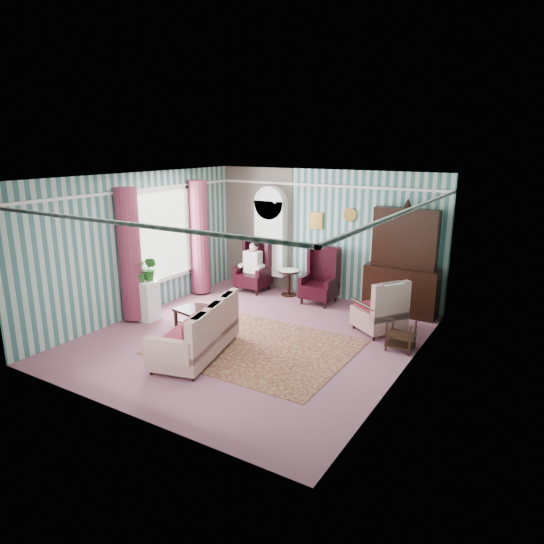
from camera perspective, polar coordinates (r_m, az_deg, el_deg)
The scene contains 17 objects.
floor at distance 8.97m, azimuth -2.33°, elevation -7.76°, with size 6.00×6.00×0.00m, color #905365.
room_shell at distance 8.89m, azimuth -5.17°, elevation 5.48°, with size 5.53×6.02×2.91m.
bookcase at distance 11.63m, azimuth -0.18°, elevation 3.35°, with size 0.80×0.28×2.24m, color silver.
dresser_hutch at distance 10.22m, azimuth 15.18°, elevation 1.53°, with size 1.50×0.56×2.36m, color black.
wingback_left at distance 11.55m, azimuth -2.25°, elevation 0.74°, with size 0.76×0.80×1.25m, color black.
wingback_right at distance 10.71m, azimuth 5.58°, elevation -0.46°, with size 0.76×0.80×1.25m, color black.
seated_woman at distance 11.56m, azimuth -2.25°, elevation 0.57°, with size 0.44×0.40×1.18m, color silver, non-canonical shape.
round_side_table at distance 11.31m, azimuth 1.99°, elevation -1.28°, with size 0.50×0.50×0.60m, color black.
nest_table at distance 8.67m, azimuth 14.93°, elevation -7.19°, with size 0.45×0.38×0.54m, color black.
plant_stand at distance 10.08m, azimuth -14.78°, elevation -3.23°, with size 0.55×0.35×0.80m, color silver.
rug at distance 8.58m, azimuth -1.77°, elevation -8.79°, with size 3.20×2.60×0.01m, color #521B1F.
sofa at distance 8.20m, azimuth -9.04°, elevation -6.66°, with size 1.90×1.08×0.93m, color #B3A78B.
floral_armchair at distance 9.29m, azimuth 12.52°, elevation -3.87°, with size 0.87×0.85×1.04m, color beige.
coffee_table at distance 9.42m, azimuth -8.83°, elevation -5.59°, with size 0.93×0.46×0.37m, color black.
potted_plant_a at distance 9.85m, azimuth -15.31°, elevation 0.07°, with size 0.39×0.34×0.44m, color #1B591F.
potted_plant_b at distance 9.89m, azimuth -14.14°, elevation 0.36°, with size 0.27×0.22×0.49m, color #1A551A.
potted_plant_c at distance 10.04m, azimuth -15.04°, elevation 0.22°, with size 0.22×0.22×0.39m, color #164817.
Camera 1 is at (4.61, -6.87, 3.47)m, focal length 32.00 mm.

